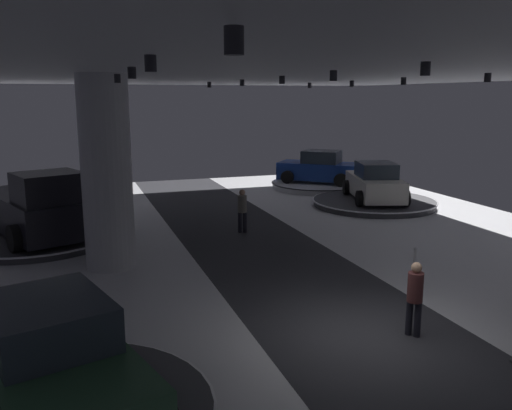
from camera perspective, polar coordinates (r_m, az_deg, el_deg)
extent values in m
cube|color=silver|center=(11.70, 11.42, -13.55)|extent=(24.00, 44.00, 0.05)
cube|color=#2D2D33|center=(11.69, 11.42, -13.42)|extent=(4.40, 44.00, 0.01)
cube|color=silver|center=(10.63, 12.65, 14.83)|extent=(24.00, 44.00, 0.10)
cylinder|color=black|center=(4.36, -2.37, 17.11)|extent=(0.16, 0.16, 0.22)
cylinder|color=black|center=(7.50, -11.17, 14.59)|extent=(0.16, 0.16, 0.22)
cylinder|color=black|center=(10.66, -13.09, 13.56)|extent=(0.16, 0.16, 0.22)
cylinder|color=black|center=(14.24, -14.55, 12.92)|extent=(0.16, 0.16, 0.22)
cylinder|color=black|center=(17.49, -15.85, 12.54)|extent=(0.16, 0.16, 0.22)
cylinder|color=black|center=(20.95, -15.87, 12.31)|extent=(0.16, 0.16, 0.22)
cylinder|color=black|center=(9.23, 17.60, 13.68)|extent=(0.16, 0.16, 0.22)
cylinder|color=black|center=(11.95, 8.25, 13.49)|extent=(0.16, 0.16, 0.22)
cylinder|color=black|center=(15.10, 2.78, 13.17)|extent=(0.16, 0.16, 0.22)
cylinder|color=black|center=(18.58, -1.50, 12.89)|extent=(0.16, 0.16, 0.22)
cylinder|color=black|center=(21.85, -5.00, 12.65)|extent=(0.16, 0.16, 0.22)
cylinder|color=black|center=(14.32, 23.45, 12.35)|extent=(0.16, 0.16, 0.22)
cylinder|color=black|center=(16.90, 15.44, 12.61)|extent=(0.16, 0.16, 0.22)
cylinder|color=black|center=(20.19, 10.17, 12.61)|extent=(0.16, 0.16, 0.22)
cylinder|color=black|center=(23.16, 5.73, 12.58)|extent=(0.16, 0.16, 0.22)
cylinder|color=#ADADB2|center=(15.71, -15.63, 3.30)|extent=(1.41, 1.41, 5.50)
cube|color=#2D5638|center=(8.58, -20.65, -16.57)|extent=(2.90, 4.54, 0.90)
cube|color=#2D3842|center=(8.40, -21.29, -11.61)|extent=(2.03, 2.26, 0.70)
cylinder|color=black|center=(10.17, -17.10, -13.42)|extent=(0.40, 0.71, 0.68)
cylinder|color=#333338|center=(24.76, 12.44, 0.24)|extent=(5.43, 5.43, 0.28)
cylinder|color=white|center=(24.74, 12.45, 0.49)|extent=(5.54, 5.54, 0.05)
cube|color=silver|center=(24.63, 12.52, 1.95)|extent=(2.95, 4.54, 0.90)
cube|color=#2D3842|center=(24.37, 12.68, 3.62)|extent=(2.05, 2.27, 0.70)
cylinder|color=black|center=(25.82, 9.56, 1.89)|extent=(0.41, 0.71, 0.68)
cylinder|color=black|center=(26.29, 13.84, 1.89)|extent=(0.41, 0.71, 0.68)
cylinder|color=black|center=(23.07, 10.96, 0.69)|extent=(0.41, 0.71, 0.68)
cylinder|color=black|center=(23.60, 15.69, 0.71)|extent=(0.41, 0.71, 0.68)
sphere|color=white|center=(26.47, 10.39, 2.94)|extent=(0.18, 0.18, 0.18)
sphere|color=white|center=(26.70, 12.47, 2.93)|extent=(0.18, 0.18, 0.18)
cylinder|color=#B7B7BC|center=(29.00, 6.65, 2.11)|extent=(4.92, 4.92, 0.32)
cylinder|color=black|center=(28.98, 6.65, 2.37)|extent=(5.02, 5.02, 0.05)
cube|color=navy|center=(28.89, 6.68, 3.62)|extent=(4.37, 4.09, 0.90)
cube|color=#2D3842|center=(28.75, 7.01, 5.08)|extent=(2.46, 2.42, 0.70)
cylinder|color=black|center=(28.37, 3.36, 2.99)|extent=(0.66, 0.61, 0.68)
cylinder|color=black|center=(30.26, 4.54, 3.51)|extent=(0.66, 0.61, 0.68)
cylinder|color=black|center=(27.63, 9.00, 2.63)|extent=(0.66, 0.61, 0.68)
cylinder|color=black|center=(29.57, 9.85, 3.18)|extent=(0.66, 0.61, 0.68)
sphere|color=white|center=(28.99, 2.49, 3.94)|extent=(0.18, 0.18, 0.18)
sphere|color=white|center=(29.92, 3.11, 4.18)|extent=(0.18, 0.18, 0.18)
cylinder|color=#333338|center=(19.91, -22.43, -3.18)|extent=(5.56, 5.57, 0.25)
cylinder|color=white|center=(19.89, -22.45, -2.91)|extent=(5.68, 5.68, 0.05)
cube|color=black|center=(19.72, -22.63, -0.72)|extent=(3.85, 5.70, 1.20)
cube|color=black|center=(17.94, -21.25, 1.66)|extent=(2.38, 2.26, 1.00)
cube|color=#28333D|center=(18.42, -21.76, 1.86)|extent=(1.66, 0.70, 0.75)
cylinder|color=black|center=(18.46, -17.33, -2.19)|extent=(0.56, 0.88, 0.84)
cylinder|color=black|center=(17.74, -24.35, -3.26)|extent=(0.56, 0.88, 0.84)
cylinder|color=black|center=(21.87, -21.10, -0.35)|extent=(0.56, 0.88, 0.84)
cylinder|color=black|center=(11.78, 16.01, -11.35)|extent=(0.14, 0.14, 0.80)
cylinder|color=black|center=(11.73, 16.85, -11.49)|extent=(0.14, 0.14, 0.80)
cylinder|color=#472323|center=(11.52, 16.62, -8.39)|extent=(0.32, 0.32, 0.62)
sphere|color=#99755B|center=(11.38, 16.74, -6.40)|extent=(0.22, 0.22, 0.22)
cylinder|color=black|center=(19.46, -1.21, -1.78)|extent=(0.14, 0.14, 0.80)
cylinder|color=black|center=(19.45, -1.72, -1.79)|extent=(0.14, 0.14, 0.80)
cylinder|color=#6B665B|center=(19.31, -1.48, 0.12)|extent=(0.32, 0.32, 0.62)
sphere|color=#99755B|center=(19.23, -1.48, 1.35)|extent=(0.22, 0.22, 0.22)
cylinder|color=#333338|center=(14.92, 16.42, -8.00)|extent=(0.28, 0.28, 0.04)
cylinder|color=#B2B2B7|center=(14.77, 16.52, -6.31)|extent=(0.07, 0.07, 0.96)
sphere|color=#B2B2B7|center=(14.64, 16.63, -4.52)|extent=(0.10, 0.10, 0.10)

